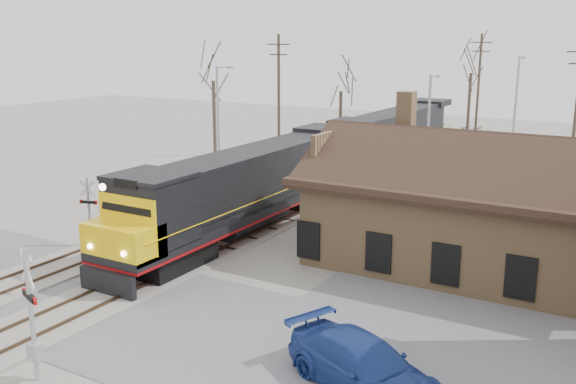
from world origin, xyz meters
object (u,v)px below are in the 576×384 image
at_px(depot, 473,216).
at_px(locomotive_lead, 243,190).
at_px(locomotive_trailing, 391,137).
at_px(parked_car, 364,367).

bearing_deg(depot, locomotive_lead, -173.62).
bearing_deg(locomotive_trailing, parked_car, -69.83).
relative_size(locomotive_lead, parked_car, 3.79).
relative_size(depot, locomotive_lead, 0.71).
height_order(locomotive_lead, locomotive_trailing, locomotive_lead).
xyz_separation_m(locomotive_trailing, parked_car, (12.17, -33.13, -1.68)).
xyz_separation_m(depot, parked_car, (0.18, -12.77, -1.59)).
relative_size(locomotive_trailing, parked_car, 3.79).
bearing_deg(depot, locomotive_trailing, 120.49).
bearing_deg(locomotive_trailing, depot, -59.51).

